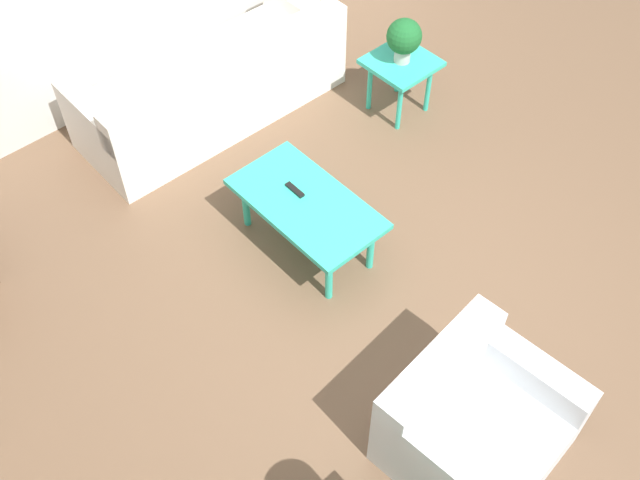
{
  "coord_description": "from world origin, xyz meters",
  "views": [
    {
      "loc": [
        -1.81,
        2.36,
        4.12
      ],
      "look_at": [
        0.37,
        0.39,
        0.55
      ],
      "focal_mm": 42.0,
      "sensor_mm": 36.0,
      "label": 1
    }
  ],
  "objects_px": {
    "sofa": "(214,87)",
    "armchair": "(473,423)",
    "side_table_plant": "(401,69)",
    "potted_plant": "(404,38)",
    "coffee_table": "(306,207)"
  },
  "relations": [
    {
      "from": "sofa",
      "to": "armchair",
      "type": "distance_m",
      "value": 3.35
    },
    {
      "from": "armchair",
      "to": "side_table_plant",
      "type": "relative_size",
      "value": 1.95
    },
    {
      "from": "potted_plant",
      "to": "sofa",
      "type": "bearing_deg",
      "value": 50.99
    },
    {
      "from": "side_table_plant",
      "to": "potted_plant",
      "type": "bearing_deg",
      "value": -45.0
    },
    {
      "from": "sofa",
      "to": "coffee_table",
      "type": "bearing_deg",
      "value": 77.44
    },
    {
      "from": "armchair",
      "to": "coffee_table",
      "type": "distance_m",
      "value": 1.78
    },
    {
      "from": "coffee_table",
      "to": "side_table_plant",
      "type": "distance_m",
      "value": 1.63
    },
    {
      "from": "sofa",
      "to": "side_table_plant",
      "type": "distance_m",
      "value": 1.5
    },
    {
      "from": "armchair",
      "to": "coffee_table",
      "type": "relative_size",
      "value": 0.92
    },
    {
      "from": "sofa",
      "to": "potted_plant",
      "type": "relative_size",
      "value": 5.99
    },
    {
      "from": "armchair",
      "to": "sofa",
      "type": "bearing_deg",
      "value": 73.48
    },
    {
      "from": "sofa",
      "to": "side_table_plant",
      "type": "height_order",
      "value": "sofa"
    },
    {
      "from": "side_table_plant",
      "to": "armchair",
      "type": "bearing_deg",
      "value": 141.87
    },
    {
      "from": "potted_plant",
      "to": "armchair",
      "type": "bearing_deg",
      "value": 141.87
    },
    {
      "from": "side_table_plant",
      "to": "coffee_table",
      "type": "bearing_deg",
      "value": 111.23
    }
  ]
}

